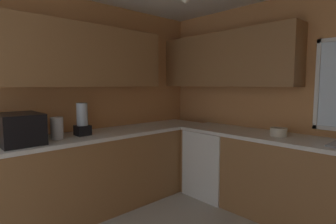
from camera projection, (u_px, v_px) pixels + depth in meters
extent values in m
cube|color=#C6844C|center=(296.00, 104.00, 3.09)|extent=(3.83, 0.06, 2.49)
cube|color=#C6844C|center=(70.00, 104.00, 3.18)|extent=(0.06, 3.83, 2.49)
cube|color=white|center=(317.00, 85.00, 2.87)|extent=(0.04, 0.04, 0.96)
cube|color=olive|center=(58.00, 54.00, 2.85)|extent=(0.32, 2.59, 0.70)
cube|color=olive|center=(224.00, 60.00, 3.54)|extent=(1.96, 0.32, 0.70)
cube|color=olive|center=(85.00, 176.00, 3.02)|extent=(0.62, 3.41, 0.87)
cube|color=silver|center=(84.00, 137.00, 2.97)|extent=(0.65, 3.44, 0.04)
cube|color=olive|center=(300.00, 184.00, 2.79)|extent=(2.89, 0.62, 0.87)
cube|color=silver|center=(302.00, 141.00, 2.74)|extent=(2.92, 0.65, 0.04)
cube|color=white|center=(214.00, 162.00, 3.57)|extent=(0.60, 0.60, 0.87)
cube|color=black|center=(19.00, 129.00, 2.52)|extent=(0.48, 0.36, 0.29)
cylinder|color=#B7B7BC|center=(57.00, 128.00, 2.74)|extent=(0.13, 0.13, 0.23)
cylinder|color=beige|center=(279.00, 132.00, 2.92)|extent=(0.18, 0.18, 0.09)
cube|color=black|center=(83.00, 130.00, 2.95)|extent=(0.15, 0.15, 0.11)
cylinder|color=#B2BCC6|center=(82.00, 114.00, 2.94)|extent=(0.12, 0.12, 0.25)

